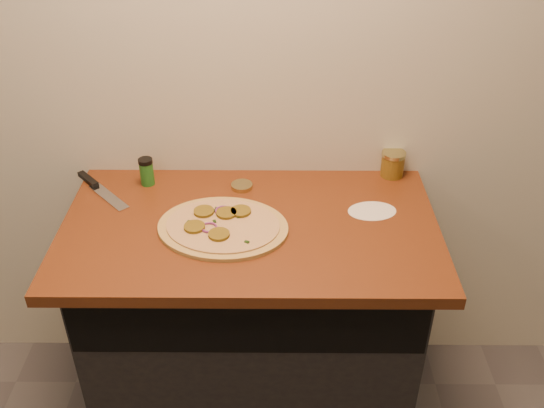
{
  "coord_description": "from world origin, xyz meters",
  "views": [
    {
      "loc": [
        0.08,
        -0.15,
        2.02
      ],
      "look_at": [
        0.07,
        1.45,
        0.95
      ],
      "focal_mm": 40.0,
      "sensor_mm": 36.0,
      "label": 1
    }
  ],
  "objects_px": {
    "pizza": "(222,226)",
    "salsa_jar": "(393,164)",
    "spice_shaker": "(147,171)",
    "chefs_knife": "(98,187)"
  },
  "relations": [
    {
      "from": "chefs_knife",
      "to": "salsa_jar",
      "type": "relative_size",
      "value": 2.6
    },
    {
      "from": "spice_shaker",
      "to": "pizza",
      "type": "bearing_deg",
      "value": -43.43
    },
    {
      "from": "salsa_jar",
      "to": "spice_shaker",
      "type": "relative_size",
      "value": 0.94
    },
    {
      "from": "pizza",
      "to": "spice_shaker",
      "type": "distance_m",
      "value": 0.39
    },
    {
      "from": "pizza",
      "to": "salsa_jar",
      "type": "height_order",
      "value": "salsa_jar"
    },
    {
      "from": "pizza",
      "to": "spice_shaker",
      "type": "height_order",
      "value": "spice_shaker"
    },
    {
      "from": "pizza",
      "to": "chefs_knife",
      "type": "height_order",
      "value": "pizza"
    },
    {
      "from": "salsa_jar",
      "to": "spice_shaker",
      "type": "bearing_deg",
      "value": -175.65
    },
    {
      "from": "pizza",
      "to": "salsa_jar",
      "type": "bearing_deg",
      "value": 29.68
    },
    {
      "from": "chefs_knife",
      "to": "salsa_jar",
      "type": "height_order",
      "value": "salsa_jar"
    }
  ]
}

